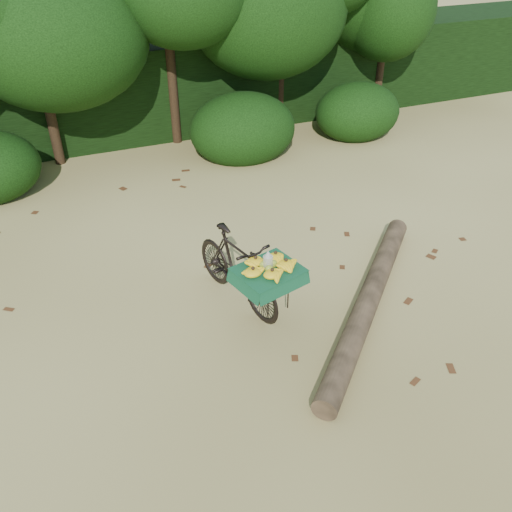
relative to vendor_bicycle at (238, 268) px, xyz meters
name	(u,v)px	position (x,y,z in m)	size (l,w,h in m)	color
ground	(257,301)	(0.21, -0.10, -0.49)	(80.00, 80.00, 0.00)	tan
vendor_bicycle	(238,268)	(0.00, 0.00, 0.00)	(0.97, 1.77, 0.96)	black
fallen_log	(369,299)	(1.40, -0.73, -0.36)	(0.26, 0.26, 3.67)	brown
hedge_backdrop	(138,88)	(0.21, 6.20, 0.41)	(26.00, 1.80, 1.80)	black
tree_row	(104,42)	(-0.44, 5.40, 1.51)	(14.50, 2.00, 4.00)	black
bush_clumps	(192,140)	(0.71, 4.20, -0.04)	(8.80, 1.70, 0.90)	black
leaf_litter	(239,273)	(0.21, 0.55, -0.49)	(7.00, 7.30, 0.01)	#4D2A14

